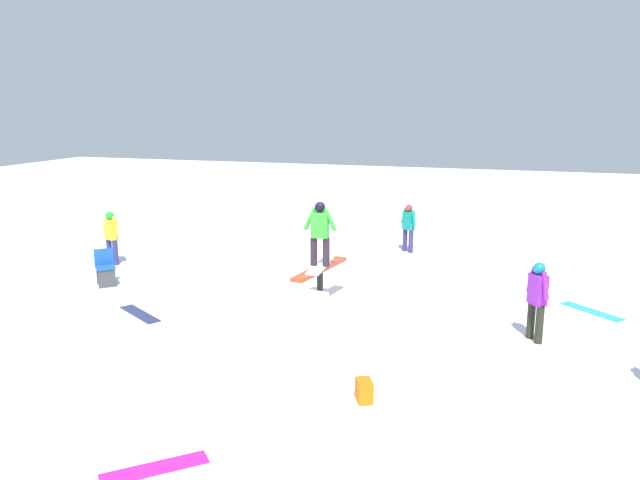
% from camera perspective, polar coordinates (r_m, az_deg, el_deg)
% --- Properties ---
extents(ground_plane, '(60.00, 60.00, 0.00)m').
position_cam_1_polar(ground_plane, '(13.78, -0.00, -5.91)').
color(ground_plane, white).
extents(rail_feature, '(2.12, 0.65, 0.85)m').
position_cam_1_polar(rail_feature, '(13.57, -0.00, -3.07)').
color(rail_feature, black).
rests_on(rail_feature, ground).
extents(snow_kicker_ramp, '(2.04, 1.79, 0.67)m').
position_cam_1_polar(snow_kicker_ramp, '(12.08, -4.31, -6.96)').
color(snow_kicker_ramp, white).
rests_on(snow_kicker_ramp, ground).
extents(main_rider_on_rail, '(1.44, 0.74, 1.43)m').
position_cam_1_polar(main_rider_on_rail, '(13.37, -0.00, 0.50)').
color(main_rider_on_rail, white).
rests_on(main_rider_on_rail, rail_feature).
extents(bystander_purple, '(0.60, 0.42, 1.50)m').
position_cam_1_polar(bystander_purple, '(12.18, 19.23, -4.96)').
color(bystander_purple, '#27291C').
rests_on(bystander_purple, ground).
extents(bystander_teal, '(0.44, 0.54, 1.43)m').
position_cam_1_polar(bystander_teal, '(18.54, 8.09, 1.33)').
color(bystander_teal, navy).
rests_on(bystander_teal, ground).
extents(bystander_yellow, '(0.30, 0.64, 1.47)m').
position_cam_1_polar(bystander_yellow, '(17.87, -18.55, 0.46)').
color(bystander_yellow, navy).
rests_on(bystander_yellow, ground).
extents(loose_snowboard_navy, '(0.95, 1.31, 0.02)m').
position_cam_1_polar(loose_snowboard_navy, '(13.68, -16.15, -6.51)').
color(loose_snowboard_navy, navy).
rests_on(loose_snowboard_navy, ground).
extents(loose_snowboard_cyan, '(1.15, 1.22, 0.02)m').
position_cam_1_polar(loose_snowboard_cyan, '(14.50, 23.59, -6.00)').
color(loose_snowboard_cyan, '#2BACC5').
rests_on(loose_snowboard_cyan, ground).
extents(loose_snowboard_magenta, '(1.07, 1.14, 0.02)m').
position_cam_1_polar(loose_snowboard_magenta, '(8.29, -14.88, -19.55)').
color(loose_snowboard_magenta, '#D71D97').
rests_on(loose_snowboard_magenta, ground).
extents(folding_chair, '(0.62, 0.62, 0.88)m').
position_cam_1_polar(folding_chair, '(15.95, -19.04, -2.49)').
color(folding_chair, '#3F3F44').
rests_on(folding_chair, ground).
extents(backpack_on_snow, '(0.37, 0.33, 0.34)m').
position_cam_1_polar(backpack_on_snow, '(9.53, 4.05, -13.59)').
color(backpack_on_snow, orange).
rests_on(backpack_on_snow, ground).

